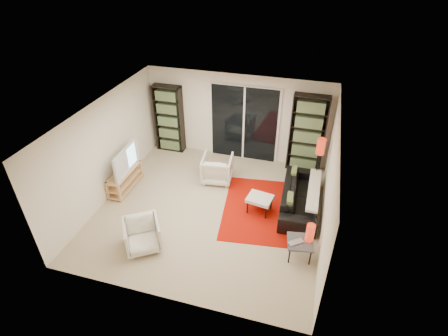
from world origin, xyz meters
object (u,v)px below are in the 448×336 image
at_px(tv_stand, 125,179).
at_px(armchair_front, 142,235).
at_px(sofa, 300,196).
at_px(floor_lamp, 320,152).
at_px(side_table, 300,243).
at_px(bookshelf_left, 169,119).
at_px(ottoman, 260,199).
at_px(armchair_back, 217,168).
at_px(bookshelf_right, 307,134).

relative_size(tv_stand, armchair_front, 1.66).
xyz_separation_m(sofa, floor_lamp, (0.28, 0.76, 0.81)).
distance_m(sofa, floor_lamp, 1.14).
bearing_deg(sofa, side_table, -176.71).
relative_size(bookshelf_left, ottoman, 3.16).
height_order(armchair_back, armchair_front, armchair_back).
bearing_deg(floor_lamp, bookshelf_right, 111.33).
relative_size(bookshelf_right, side_table, 3.72).
bearing_deg(tv_stand, armchair_front, -51.65).
bearing_deg(side_table, tv_stand, 166.02).
distance_m(bookshelf_right, side_table, 3.30).
height_order(bookshelf_right, armchair_back, bookshelf_right).
xyz_separation_m(bookshelf_left, bookshelf_right, (3.85, -0.00, 0.07)).
height_order(tv_stand, armchair_back, armchair_back).
bearing_deg(armchair_front, sofa, 3.07).
xyz_separation_m(tv_stand, armchair_back, (2.11, 0.96, 0.08)).
distance_m(tv_stand, side_table, 4.54).
bearing_deg(tv_stand, armchair_back, 24.61).
xyz_separation_m(side_table, floor_lamp, (0.14, 2.29, 0.76)).
xyz_separation_m(tv_stand, side_table, (4.40, -1.10, 0.09)).
height_order(tv_stand, floor_lamp, floor_lamp).
xyz_separation_m(tv_stand, sofa, (4.26, 0.44, 0.04)).
xyz_separation_m(armchair_back, armchair_front, (-0.76, -2.67, -0.03)).
xyz_separation_m(sofa, armchair_back, (-2.16, 0.52, 0.04)).
height_order(bookshelf_right, sofa, bookshelf_right).
xyz_separation_m(sofa, side_table, (0.14, -1.54, 0.05)).
relative_size(sofa, armchair_front, 2.95).
bearing_deg(ottoman, sofa, 25.36).
relative_size(armchair_front, ottoman, 1.14).
bearing_deg(bookshelf_left, bookshelf_right, -0.00).
xyz_separation_m(bookshelf_left, sofa, (3.93, -1.68, -0.67)).
bearing_deg(bookshelf_left, sofa, -23.10).
distance_m(armchair_back, ottoman, 1.59).
height_order(bookshelf_right, floor_lamp, bookshelf_right).
bearing_deg(side_table, bookshelf_right, 93.83).
bearing_deg(tv_stand, bookshelf_left, 81.02).
xyz_separation_m(ottoman, side_table, (1.01, -1.12, 0.01)).
bearing_deg(armchair_back, side_table, 131.13).
distance_m(bookshelf_right, ottoman, 2.34).
distance_m(ottoman, side_table, 1.51).
bearing_deg(armchair_back, sofa, 159.45).
distance_m(sofa, ottoman, 0.97).
bearing_deg(ottoman, armchair_back, 143.94).
height_order(side_table, floor_lamp, floor_lamp).
relative_size(tv_stand, floor_lamp, 0.81).
distance_m(armchair_back, armchair_front, 2.77).
height_order(tv_stand, ottoman, tv_stand).
distance_m(bookshelf_right, tv_stand, 4.76).
bearing_deg(armchair_front, tv_stand, 95.10).
height_order(bookshelf_left, armchair_back, bookshelf_left).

